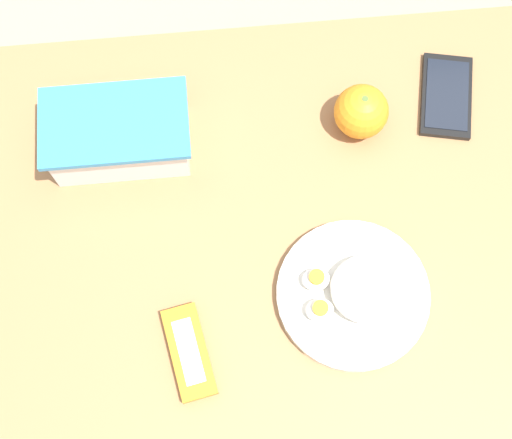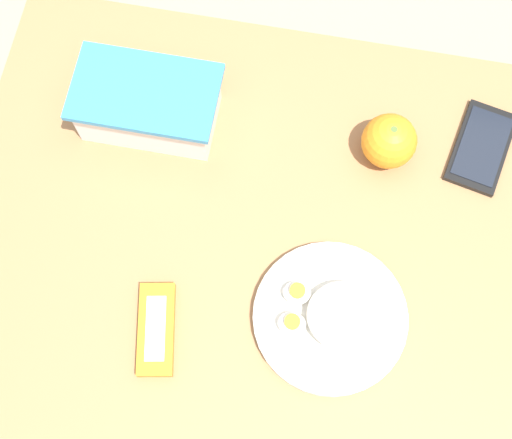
# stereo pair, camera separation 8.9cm
# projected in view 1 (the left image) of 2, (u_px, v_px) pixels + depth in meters

# --- Properties ---
(ground_plane) EXTENTS (10.00, 10.00, 0.00)m
(ground_plane) POSITION_uv_depth(u_px,v_px,m) (262.00, 328.00, 1.75)
(ground_plane) COLOR gray
(table) EXTENTS (0.93, 0.76, 0.73)m
(table) POSITION_uv_depth(u_px,v_px,m) (266.00, 264.00, 1.17)
(table) COLOR #996B42
(table) RESTS_ON ground_plane
(food_container) EXTENTS (0.22, 0.13, 0.09)m
(food_container) POSITION_uv_depth(u_px,v_px,m) (120.00, 137.00, 1.08)
(food_container) COLOR white
(food_container) RESTS_ON table
(orange_fruit) EXTENTS (0.08, 0.08, 0.08)m
(orange_fruit) POSITION_uv_depth(u_px,v_px,m) (361.00, 112.00, 1.09)
(orange_fruit) COLOR orange
(orange_fruit) RESTS_ON table
(rice_plate) EXTENTS (0.22, 0.22, 0.06)m
(rice_plate) POSITION_uv_depth(u_px,v_px,m) (356.00, 293.00, 1.02)
(rice_plate) COLOR silver
(rice_plate) RESTS_ON table
(candy_bar) EXTENTS (0.07, 0.14, 0.02)m
(candy_bar) POSITION_uv_depth(u_px,v_px,m) (189.00, 352.00, 1.01)
(candy_bar) COLOR orange
(candy_bar) RESTS_ON table
(cell_phone) EXTENTS (0.11, 0.16, 0.01)m
(cell_phone) POSITION_uv_depth(u_px,v_px,m) (446.00, 96.00, 1.14)
(cell_phone) COLOR black
(cell_phone) RESTS_ON table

